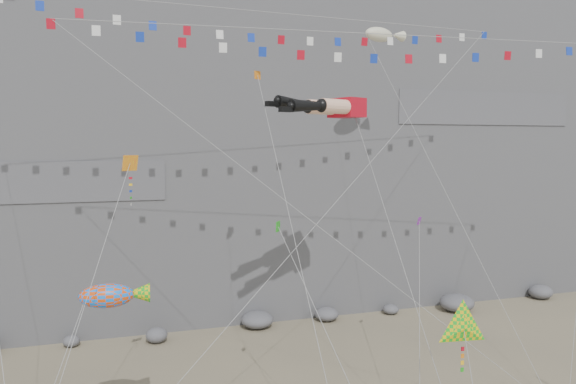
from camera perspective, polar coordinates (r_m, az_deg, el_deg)
The scene contains 12 objects.
cliff at distance 59.66m, azimuth -7.02°, elevation 14.75°, with size 80.00×28.00×50.00m, color slate.
talus_boulders at distance 46.34m, azimuth -3.15°, elevation -12.89°, with size 60.00×3.00×1.20m, color slate, non-canonical shape.
legs_kite at distance 34.38m, azimuth 3.87°, elevation 8.61°, with size 6.86×15.41×22.05m.
flag_banner_upper at distance 37.34m, azimuth -2.24°, elevation 17.78°, with size 34.43×15.59×30.08m.
flag_banner_lower at distance 34.99m, azimuth 6.98°, elevation 15.71°, with size 34.03×9.88×24.50m.
harlequin_kite at distance 29.12m, azimuth -15.79°, elevation 2.70°, with size 5.85×9.35×16.88m.
fish_windsock at distance 28.38m, azimuth -17.97°, elevation -10.02°, with size 6.01×6.60×10.34m.
delta_kite at distance 27.35m, azimuth 17.41°, elevation -13.08°, with size 2.65×4.00×8.16m.
blimp_windsock at distance 42.69m, azimuth 9.27°, elevation 15.42°, with size 6.44×14.48×26.59m.
small_kite_a at distance 33.51m, azimuth -2.94°, elevation 10.99°, with size 1.06×14.44×23.31m.
small_kite_b at distance 37.51m, azimuth 13.19°, elevation -3.18°, with size 8.14×13.60×17.79m.
small_kite_c at distance 29.56m, azimuth -0.89°, elevation -3.81°, with size 3.08×11.07×14.84m.
Camera 1 is at (-11.06, -25.72, 14.74)m, focal length 35.00 mm.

